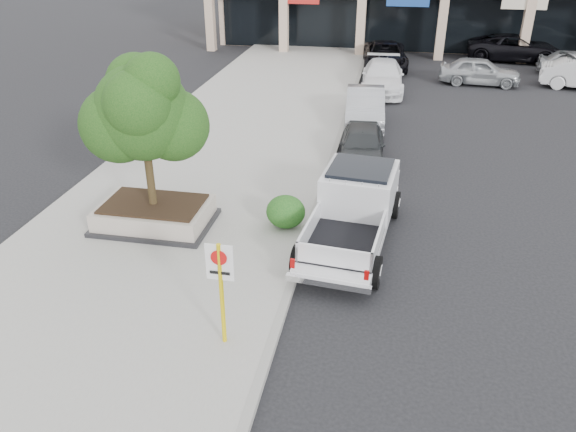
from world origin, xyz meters
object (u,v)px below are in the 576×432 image
object	(u,v)px
no_parking_sign	(221,281)
curb_car_b	(365,107)
planter_tree	(149,112)
curb_car_c	(383,77)
curb_car_d	(385,55)
lot_car_e	(576,63)
lot_car_d	(515,48)
pickup_truck	(352,213)
planter	(155,214)
curb_car_a	(362,145)
lot_car_a	(480,71)

from	to	relation	value
no_parking_sign	curb_car_b	world-z (taller)	no_parking_sign
planter_tree	curb_car_b	distance (m)	11.88
curb_car_c	planter_tree	bearing A→B (deg)	-111.42
no_parking_sign	curb_car_b	xyz separation A→B (m)	(1.79, 15.05, -0.88)
curb_car_d	lot_car_e	world-z (taller)	curb_car_d
no_parking_sign	lot_car_d	size ratio (longest dim) A/B	0.40
planter_tree	curb_car_d	distance (m)	22.05
lot_car_e	pickup_truck	bearing A→B (deg)	160.84
planter	no_parking_sign	size ratio (longest dim) A/B	1.39
curb_car_a	lot_car_a	xyz separation A→B (m)	(5.35, 12.32, 0.04)
no_parking_sign	curb_car_b	distance (m)	15.18
no_parking_sign	curb_car_d	distance (m)	25.92
no_parking_sign	lot_car_a	size ratio (longest dim) A/B	0.55
pickup_truck	curb_car_d	size ratio (longest dim) A/B	1.07
curb_car_d	lot_car_e	distance (m)	10.70
curb_car_b	planter	bearing A→B (deg)	-119.90
pickup_truck	curb_car_b	xyz separation A→B (m)	(-0.36, 10.29, -0.16)
planter	curb_car_c	distance (m)	17.04
planter	lot_car_a	world-z (taller)	lot_car_a
curb_car_b	lot_car_e	bearing A→B (deg)	40.82
curb_car_d	lot_car_a	size ratio (longest dim) A/B	1.28
planter	planter_tree	size ratio (longest dim) A/B	0.80
no_parking_sign	curb_car_d	xyz separation A→B (m)	(2.23, 25.81, -0.89)
planter_tree	curb_car_b	world-z (taller)	planter_tree
planter	pickup_truck	size ratio (longest dim) A/B	0.55
no_parking_sign	planter_tree	bearing A→B (deg)	124.99
planter_tree	curb_car_a	xyz separation A→B (m)	(5.23, 5.96, -2.74)
curb_car_b	curb_car_c	bearing A→B (deg)	80.63
planter_tree	pickup_truck	world-z (taller)	planter_tree
planter	curb_car_a	size ratio (longest dim) A/B	0.81
lot_car_a	pickup_truck	bearing A→B (deg)	167.96
lot_car_a	lot_car_d	world-z (taller)	lot_car_d
no_parking_sign	pickup_truck	world-z (taller)	no_parking_sign
curb_car_a	lot_car_d	size ratio (longest dim) A/B	0.69
curb_car_a	curb_car_d	size ratio (longest dim) A/B	0.74
curb_car_a	curb_car_b	size ratio (longest dim) A/B	0.87
curb_car_b	lot_car_d	world-z (taller)	lot_car_d
planter_tree	no_parking_sign	xyz separation A→B (m)	(3.23, -4.61, -1.78)
curb_car_a	lot_car_d	world-z (taller)	lot_car_d
no_parking_sign	lot_car_d	bearing A→B (deg)	70.92
curb_car_d	pickup_truck	bearing A→B (deg)	-94.83
lot_car_e	lot_car_a	bearing A→B (deg)	127.61
lot_car_d	lot_car_e	world-z (taller)	lot_car_d
lot_car_d	planter_tree	bearing A→B (deg)	156.51
planter	lot_car_e	world-z (taller)	lot_car_e
curb_car_c	curb_car_d	xyz separation A→B (m)	(-0.07, 5.28, 0.00)
planter	curb_car_a	distance (m)	8.14
planter_tree	lot_car_e	xyz separation A→B (m)	(16.16, 21.50, -2.72)
curb_car_d	curb_car_a	bearing A→B (deg)	-95.46
no_parking_sign	curb_car_d	bearing A→B (deg)	85.05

